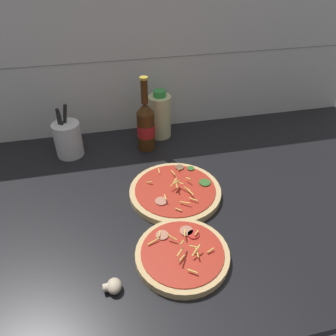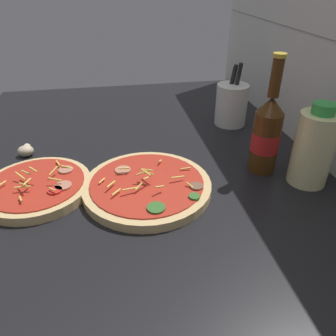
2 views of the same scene
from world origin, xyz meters
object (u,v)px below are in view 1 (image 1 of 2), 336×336
Objects in this scene: pizza_far at (175,192)px; beer_bottle at (146,125)px; pizza_near at (182,254)px; utensil_crock at (68,139)px; oil_bottle at (160,116)px; mushroom_left at (113,286)px.

beer_bottle is (-3.99, 27.66, 8.22)cm from pizza_far.
beer_bottle is (-0.11, 50.81, 8.20)cm from pizza_near.
pizza_far is at bearing -43.45° from utensil_crock.
pizza_far is 36.28cm from oil_bottle.
pizza_near is 5.54× the size of mushroom_left.
pizza_far is 1.47× the size of utensil_crock.
utensil_crock is (-33.62, -6.06, -2.06)cm from oil_bottle.
mushroom_left is (-23.57, -63.86, -7.01)cm from oil_bottle.
pizza_near is at bearing 17.12° from mushroom_left.
beer_bottle reaches higher than utensil_crock.
pizza_far is at bearing -81.79° from beer_bottle.
pizza_near is 0.86× the size of beer_bottle.
mushroom_left is (-20.97, -28.41, 0.25)cm from pizza_far.
oil_bottle is at bearing 10.22° from utensil_crock.
beer_bottle is 27.25cm from utensil_crock.
utensil_crock reaches higher than pizza_far.
beer_bottle is 10.25cm from oil_bottle.
beer_bottle is 59.12cm from mushroom_left.
pizza_far is 1.50× the size of oil_bottle.
pizza_near is 51.46cm from beer_bottle.
oil_bottle reaches higher than pizza_far.
beer_bottle reaches higher than pizza_near.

